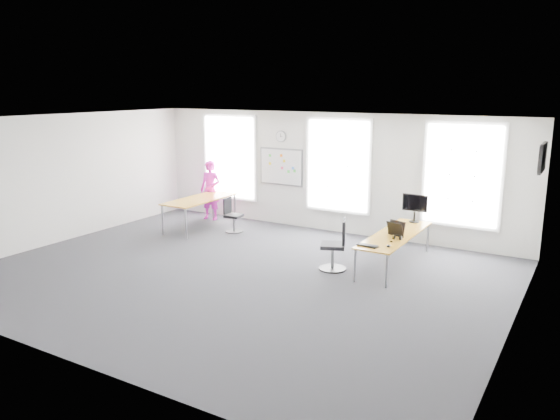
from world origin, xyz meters
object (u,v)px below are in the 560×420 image
Objects in this scene: person at (210,190)px; headphones at (397,237)px; chair_left at (232,217)px; keyboard at (367,246)px; desk_left at (200,201)px; desk_right at (395,236)px; monitor at (415,206)px; chair_right at (336,248)px.

person is 6.18m from headphones.
keyboard is at bearing -117.61° from chair_left.
desk_left is 5.62m from headphones.
headphones is at bearing -8.24° from desk_left.
chair_left is 1.59m from person.
monitor is (0.03, 1.17, 0.42)m from desk_right.
chair_left is at bearing 173.31° from desk_right.
person is (-4.83, 2.18, 0.37)m from chair_right.
chair_left is (-4.46, 0.52, -0.25)m from desk_right.
monitor reaches higher than headphones.
keyboard is 2.30× the size of headphones.
desk_left is 3.45× the size of monitor.
headphones is (5.56, -0.80, -0.00)m from desk_left.
keyboard is (0.77, -0.27, 0.23)m from chair_right.
headphones is 0.29× the size of monitor.
desk_left reaches higher than desk_right.
desk_left is at bearing 179.40° from headphones.
person reaches higher than chair_right.
monitor is at bearing 102.87° from headphones.
monitor is at bearing -88.47° from chair_left.
desk_left is at bearing -74.70° from person.
desk_left is 5.27× the size of keyboard.
monitor is at bearing -8.19° from person.
headphones is 1.61m from monitor.
chair_left is 4.62m from keyboard.
keyboard is at bearing -92.10° from monitor.
desk_right is at bearing 89.84° from keyboard.
person is at bearing 111.96° from desk_left.
desk_right is 15.48× the size of headphones.
desk_right is 5.91m from person.
desk_right is 4.41× the size of monitor.
chair_left reaches higher than headphones.
chair_right is 5.82× the size of headphones.
headphones reaches higher than desk_right.
person is at bearing 51.62° from chair_left.
keyboard is (5.23, -1.53, -0.04)m from desk_left.
person is at bearing 171.40° from headphones.
person is at bearing 164.22° from keyboard.
headphones is (4.63, -0.93, 0.34)m from chair_left.
person is (-0.37, 0.92, 0.10)m from desk_left.
chair_right is 2.53× the size of keyboard.
desk_right is 1.27m from chair_right.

